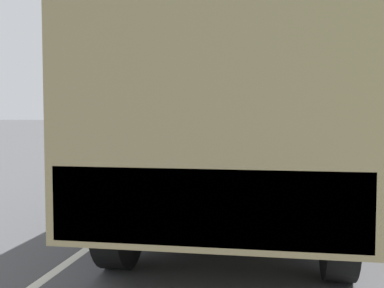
# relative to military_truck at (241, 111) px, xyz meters

# --- Properties ---
(ground_plane) EXTENTS (180.00, 180.00, 0.00)m
(ground_plane) POSITION_rel_military_truck_xyz_m (-1.78, 30.97, -1.73)
(ground_plane) COLOR #4C4C4F
(lane_centre_stripe) EXTENTS (0.12, 120.00, 0.00)m
(lane_centre_stripe) POSITION_rel_military_truck_xyz_m (-1.78, 30.97, -1.72)
(lane_centre_stripe) COLOR silver
(lane_centre_stripe) RESTS_ON ground
(sidewalk_right) EXTENTS (1.80, 120.00, 0.12)m
(sidewalk_right) POSITION_rel_military_truck_xyz_m (2.72, 30.97, -1.67)
(sidewalk_right) COLOR #ADAAA3
(sidewalk_right) RESTS_ON ground
(grass_strip_right) EXTENTS (7.00, 120.00, 0.02)m
(grass_strip_right) POSITION_rel_military_truck_xyz_m (7.12, 30.97, -1.72)
(grass_strip_right) COLOR #6B9347
(grass_strip_right) RESTS_ON ground
(military_truck) EXTENTS (2.59, 7.90, 3.12)m
(military_truck) POSITION_rel_military_truck_xyz_m (0.00, 0.00, 0.00)
(military_truck) COLOR #606647
(military_truck) RESTS_ON ground
(car_nearest_ahead) EXTENTS (1.79, 4.19, 1.65)m
(car_nearest_ahead) POSITION_rel_military_truck_xyz_m (0.01, 11.67, -0.99)
(car_nearest_ahead) COLOR #336B3D
(car_nearest_ahead) RESTS_ON ground
(car_second_ahead) EXTENTS (1.91, 4.44, 1.46)m
(car_second_ahead) POSITION_rel_military_truck_xyz_m (-3.20, 23.00, -1.06)
(car_second_ahead) COLOR silver
(car_second_ahead) RESTS_ON ground
(car_third_ahead) EXTENTS (1.82, 4.69, 1.43)m
(car_third_ahead) POSITION_rel_military_truck_xyz_m (-3.44, 36.66, -1.07)
(car_third_ahead) COLOR #B7BABF
(car_third_ahead) RESTS_ON ground
(car_fourth_ahead) EXTENTS (1.94, 4.65, 1.72)m
(car_fourth_ahead) POSITION_rel_military_truck_xyz_m (-3.78, 52.71, -0.96)
(car_fourth_ahead) COLOR silver
(car_fourth_ahead) RESTS_ON ground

